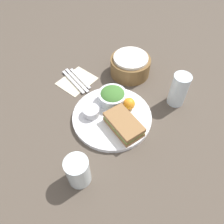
{
  "coord_description": "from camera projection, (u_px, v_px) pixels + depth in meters",
  "views": [
    {
      "loc": [
        0.32,
        -0.39,
        0.68
      ],
      "look_at": [
        0.0,
        0.0,
        0.04
      ],
      "focal_mm": 35.0,
      "sensor_mm": 36.0,
      "label": 1
    }
  ],
  "objects": [
    {
      "name": "napkin",
      "position": [
        77.0,
        81.0,
        0.97
      ],
      "size": [
        0.13,
        0.15,
        0.0
      ],
      "primitive_type": "cube",
      "color": "beige",
      "rests_on": "ground_plane"
    },
    {
      "name": "spoon",
      "position": [
        80.0,
        78.0,
        0.97
      ],
      "size": [
        0.16,
        0.05,
        0.01
      ],
      "primitive_type": "cube",
      "rotation": [
        0.0,
        0.0,
        2.91
      ],
      "color": "silver",
      "rests_on": "napkin"
    },
    {
      "name": "bread_basket",
      "position": [
        130.0,
        65.0,
        0.97
      ],
      "size": [
        0.18,
        0.18,
        0.09
      ],
      "color": "brown",
      "rests_on": "ground_plane"
    },
    {
      "name": "orange_wedge",
      "position": [
        129.0,
        104.0,
        0.84
      ],
      "size": [
        0.05,
        0.05,
        0.05
      ],
      "primitive_type": "sphere",
      "color": "orange",
      "rests_on": "plate"
    },
    {
      "name": "drink_glass",
      "position": [
        179.0,
        90.0,
        0.84
      ],
      "size": [
        0.07,
        0.07,
        0.14
      ],
      "primitive_type": "cylinder",
      "color": "silver",
      "rests_on": "ground_plane"
    },
    {
      "name": "dressing_cup",
      "position": [
        91.0,
        112.0,
        0.82
      ],
      "size": [
        0.06,
        0.06,
        0.03
      ],
      "primitive_type": "cylinder",
      "color": "#B7B7BC",
      "rests_on": "plate"
    },
    {
      "name": "water_glass",
      "position": [
        78.0,
        171.0,
        0.65
      ],
      "size": [
        0.07,
        0.07,
        0.11
      ],
      "primitive_type": "cylinder",
      "color": "silver",
      "rests_on": "ground_plane"
    },
    {
      "name": "sandwich",
      "position": [
        124.0,
        124.0,
        0.78
      ],
      "size": [
        0.16,
        0.12,
        0.04
      ],
      "color": "olive",
      "rests_on": "plate"
    },
    {
      "name": "salad_bowl",
      "position": [
        112.0,
        96.0,
        0.85
      ],
      "size": [
        0.11,
        0.11,
        0.06
      ],
      "color": "white",
      "rests_on": "plate"
    },
    {
      "name": "knife",
      "position": [
        77.0,
        80.0,
        0.97
      ],
      "size": [
        0.18,
        0.05,
        0.01
      ],
      "primitive_type": "cube",
      "rotation": [
        0.0,
        0.0,
        2.91
      ],
      "color": "silver",
      "rests_on": "napkin"
    },
    {
      "name": "fork",
      "position": [
        73.0,
        82.0,
        0.96
      ],
      "size": [
        0.17,
        0.05,
        0.01
      ],
      "primitive_type": "cube",
      "rotation": [
        0.0,
        0.0,
        2.91
      ],
      "color": "silver",
      "rests_on": "napkin"
    },
    {
      "name": "plate",
      "position": [
        112.0,
        117.0,
        0.84
      ],
      "size": [
        0.3,
        0.3,
        0.02
      ],
      "primitive_type": "cylinder",
      "color": "silver",
      "rests_on": "ground_plane"
    },
    {
      "name": "ground_plane",
      "position": [
        112.0,
        118.0,
        0.84
      ],
      "size": [
        4.0,
        4.0,
        0.0
      ],
      "primitive_type": "plane",
      "color": "#4C4238"
    }
  ]
}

